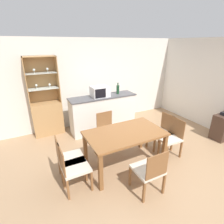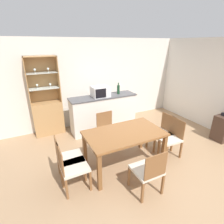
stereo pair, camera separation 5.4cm
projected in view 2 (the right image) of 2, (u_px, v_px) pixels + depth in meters
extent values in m
plane|color=#A37F5B|center=(153.00, 164.00, 3.74)|extent=(18.00, 18.00, 0.00)
cube|color=silver|center=(103.00, 82.00, 5.46)|extent=(6.80, 0.06, 2.55)
cube|color=silver|center=(104.00, 114.00, 5.06)|extent=(1.87, 0.50, 1.00)
cube|color=#4C4C51|center=(103.00, 97.00, 4.87)|extent=(1.90, 0.53, 0.03)
cube|color=tan|center=(49.00, 118.00, 4.86)|extent=(0.78, 0.36, 0.91)
cube|color=tan|center=(42.00, 79.00, 4.61)|extent=(0.78, 0.02, 1.20)
cube|color=tan|center=(27.00, 82.00, 4.31)|extent=(0.02, 0.36, 1.20)
cube|color=tan|center=(58.00, 79.00, 4.63)|extent=(0.02, 0.36, 1.20)
cube|color=tan|center=(39.00, 56.00, 4.25)|extent=(0.78, 0.36, 0.02)
cube|color=silver|center=(44.00, 88.00, 4.54)|extent=(0.73, 0.32, 0.01)
cube|color=silver|center=(42.00, 73.00, 4.40)|extent=(0.73, 0.32, 0.01)
cylinder|color=silver|center=(37.00, 88.00, 4.51)|extent=(0.04, 0.04, 0.01)
cylinder|color=silver|center=(37.00, 87.00, 4.50)|extent=(0.01, 0.01, 0.06)
sphere|color=silver|center=(37.00, 85.00, 4.48)|extent=(0.06, 0.06, 0.06)
cylinder|color=silver|center=(35.00, 73.00, 4.31)|extent=(0.04, 0.04, 0.01)
cylinder|color=silver|center=(35.00, 72.00, 4.30)|extent=(0.01, 0.01, 0.06)
sphere|color=silver|center=(35.00, 70.00, 4.28)|extent=(0.06, 0.06, 0.06)
cylinder|color=silver|center=(51.00, 87.00, 4.59)|extent=(0.04, 0.04, 0.01)
cylinder|color=silver|center=(50.00, 86.00, 4.57)|extent=(0.01, 0.01, 0.06)
sphere|color=silver|center=(50.00, 84.00, 4.56)|extent=(0.06, 0.06, 0.06)
cylinder|color=silver|center=(48.00, 72.00, 4.46)|extent=(0.04, 0.04, 0.01)
cylinder|color=silver|center=(48.00, 71.00, 4.45)|extent=(0.01, 0.01, 0.06)
sphere|color=silver|center=(48.00, 69.00, 4.43)|extent=(0.06, 0.06, 0.06)
cube|color=brown|center=(124.00, 133.00, 3.43)|extent=(1.53, 0.90, 0.04)
cube|color=brown|center=(99.00, 173.00, 2.95)|extent=(0.07, 0.07, 0.73)
cube|color=brown|center=(164.00, 151.00, 3.54)|extent=(0.07, 0.07, 0.73)
cube|color=brown|center=(85.00, 149.00, 3.60)|extent=(0.07, 0.07, 0.73)
cube|color=brown|center=(141.00, 134.00, 4.19)|extent=(0.07, 0.07, 0.73)
cube|color=beige|center=(160.00, 133.00, 4.10)|extent=(0.47, 0.47, 0.05)
cube|color=brown|center=(168.00, 123.00, 4.11)|extent=(0.03, 0.41, 0.42)
cube|color=brown|center=(159.00, 148.00, 3.92)|extent=(0.04, 0.04, 0.40)
cube|color=brown|center=(147.00, 140.00, 4.26)|extent=(0.04, 0.04, 0.40)
cube|color=brown|center=(172.00, 144.00, 4.11)|extent=(0.04, 0.04, 0.40)
cube|color=brown|center=(160.00, 136.00, 4.44)|extent=(0.04, 0.04, 0.40)
cube|color=beige|center=(71.00, 158.00, 3.22)|extent=(0.46, 0.46, 0.05)
cube|color=brown|center=(57.00, 150.00, 3.05)|extent=(0.03, 0.41, 0.42)
cube|color=brown|center=(79.00, 159.00, 3.56)|extent=(0.04, 0.04, 0.40)
cube|color=brown|center=(85.00, 172.00, 3.21)|extent=(0.04, 0.04, 0.40)
cube|color=brown|center=(59.00, 165.00, 3.40)|extent=(0.04, 0.04, 0.40)
cube|color=brown|center=(63.00, 178.00, 3.05)|extent=(0.04, 0.04, 0.40)
cube|color=beige|center=(168.00, 139.00, 3.87)|extent=(0.47, 0.47, 0.05)
cube|color=brown|center=(177.00, 128.00, 3.87)|extent=(0.04, 0.41, 0.42)
cube|color=brown|center=(166.00, 154.00, 3.71)|extent=(0.04, 0.04, 0.40)
cube|color=brown|center=(154.00, 145.00, 4.05)|extent=(0.04, 0.04, 0.40)
cube|color=brown|center=(181.00, 150.00, 3.86)|extent=(0.04, 0.04, 0.40)
cube|color=brown|center=(168.00, 141.00, 4.21)|extent=(0.04, 0.04, 0.40)
cube|color=beige|center=(108.00, 132.00, 4.17)|extent=(0.46, 0.46, 0.05)
cube|color=brown|center=(104.00, 120.00, 4.26)|extent=(0.41, 0.03, 0.42)
cube|color=brown|center=(120.00, 142.00, 4.17)|extent=(0.04, 0.04, 0.40)
cube|color=brown|center=(104.00, 146.00, 3.99)|extent=(0.04, 0.04, 0.40)
cube|color=brown|center=(112.00, 135.00, 4.51)|extent=(0.04, 0.04, 0.40)
cube|color=brown|center=(97.00, 138.00, 4.33)|extent=(0.04, 0.04, 0.40)
cube|color=beige|center=(146.00, 170.00, 2.93)|extent=(0.45, 0.45, 0.05)
cube|color=brown|center=(156.00, 166.00, 2.66)|extent=(0.41, 0.02, 0.42)
cube|color=brown|center=(129.00, 176.00, 3.10)|extent=(0.04, 0.04, 0.40)
cube|color=brown|center=(148.00, 170.00, 3.27)|extent=(0.04, 0.04, 0.40)
cube|color=brown|center=(142.00, 193.00, 2.76)|extent=(0.04, 0.04, 0.40)
cube|color=brown|center=(163.00, 184.00, 2.92)|extent=(0.04, 0.04, 0.40)
cube|color=beige|center=(75.00, 167.00, 3.00)|extent=(0.46, 0.46, 0.05)
cube|color=brown|center=(60.00, 159.00, 2.82)|extent=(0.02, 0.41, 0.42)
cube|color=brown|center=(83.00, 167.00, 3.34)|extent=(0.04, 0.04, 0.40)
cube|color=brown|center=(91.00, 181.00, 3.00)|extent=(0.04, 0.04, 0.40)
cube|color=brown|center=(61.00, 174.00, 3.16)|extent=(0.04, 0.04, 0.40)
cube|color=brown|center=(67.00, 189.00, 2.82)|extent=(0.04, 0.04, 0.40)
cube|color=silver|center=(100.00, 91.00, 4.77)|extent=(0.47, 0.38, 0.28)
cube|color=black|center=(101.00, 93.00, 4.58)|extent=(0.30, 0.01, 0.24)
cylinder|color=#193D23|center=(118.00, 90.00, 5.03)|extent=(0.08, 0.08, 0.25)
cylinder|color=#193D23|center=(118.00, 84.00, 4.97)|extent=(0.03, 0.03, 0.07)
cube|color=#422D23|center=(224.00, 128.00, 4.57)|extent=(0.51, 0.36, 0.67)
cube|color=#483227|center=(224.00, 127.00, 4.55)|extent=(0.47, 0.32, 0.02)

